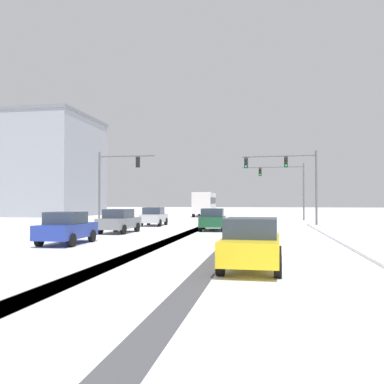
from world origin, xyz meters
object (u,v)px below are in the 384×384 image
Objects in this scene: bus_oncoming at (205,202)px; traffic_signal_far_right at (286,181)px; traffic_signal_near_right at (290,172)px; car_dark_green_second at (213,219)px; car_grey_third at (119,221)px; car_yellow_cab_fifth at (252,244)px; traffic_signal_near_left at (114,176)px; car_silver_lead at (154,216)px; office_building_far_left_block at (9,167)px; car_blue_fourth at (67,228)px.

traffic_signal_far_right is at bearing -45.86° from bus_oncoming.
traffic_signal_near_right reaches higher than car_dark_green_second.
car_grey_third and car_yellow_cab_fifth have the same top height.
traffic_signal_near_left is 25.65m from car_yellow_cab_fifth.
traffic_signal_near_left is 4.98m from car_silver_lead.
car_silver_lead is 37.50m from office_building_far_left_block.
traffic_signal_near_right is at bearing -91.04° from traffic_signal_far_right.
car_dark_green_second is 1.00× the size of car_grey_third.
bus_oncoming is at bearing 87.65° from car_silver_lead.
office_building_far_left_block is (-25.62, 23.50, 3.10)m from traffic_signal_near_left.
traffic_signal_far_right reaches higher than bus_oncoming.
office_building_far_left_block is at bearing 141.36° from car_dark_green_second.
traffic_signal_far_right is at bearing 42.50° from traffic_signal_near_left.
car_dark_green_second is 1.00× the size of car_yellow_cab_fifth.
car_blue_fourth is at bearing -53.50° from office_building_far_left_block.
car_blue_fourth is (-11.88, -17.74, -3.84)m from traffic_signal_near_right.
traffic_signal_near_right reaches higher than car_yellow_cab_fifth.
car_silver_lead is 0.37× the size of bus_oncoming.
traffic_signal_near_right is 24.60m from car_yellow_cab_fifth.
car_silver_lead and car_dark_green_second have the same top height.
traffic_signal_far_right is 36.43m from car_yellow_cab_fifth.
bus_oncoming is at bearing 88.43° from car_blue_fourth.
office_building_far_left_block reaches higher than bus_oncoming.
traffic_signal_far_right reaches higher than car_yellow_cab_fifth.
traffic_signal_far_right is at bearing 71.69° from car_dark_green_second.
office_building_far_left_block is at bearing 130.06° from car_yellow_cab_fifth.
car_dark_green_second and car_blue_fourth have the same top height.
office_building_far_left_block reaches higher than car_blue_fourth.
bus_oncoming is (1.13, 33.36, 1.18)m from car_grey_third.
traffic_signal_near_left is 1.55× the size of car_grey_third.
car_dark_green_second is at bearing -80.78° from bus_oncoming.
traffic_signal_far_right is 20.90m from traffic_signal_near_left.
traffic_signal_far_right is 1.70× the size of car_yellow_cab_fifth.
car_dark_green_second is at bearing 30.64° from car_grey_third.
car_blue_fourth is at bearing -123.80° from traffic_signal_near_right.
car_blue_fourth is (-5.97, -11.20, 0.00)m from car_dark_green_second.
traffic_signal_near_left is 0.25× the size of office_building_far_left_block.
traffic_signal_near_right is 1.56× the size of car_dark_green_second.
car_dark_green_second and car_grey_third have the same top height.
bus_oncoming is 30.61m from office_building_far_left_block.
car_blue_fourth is at bearing -78.03° from traffic_signal_near_left.
bus_oncoming reaches higher than car_grey_third.
traffic_signal_far_right reaches higher than car_silver_lead.
car_dark_green_second is 0.16× the size of office_building_far_left_block.
traffic_signal_near_left reaches higher than car_silver_lead.
car_silver_lead is at bearing -38.10° from office_building_far_left_block.
car_dark_green_second is (-6.13, -18.52, -3.67)m from traffic_signal_far_right.
car_blue_fourth is (-0.00, -7.67, 0.00)m from car_grey_third.
car_blue_fourth is (-0.11, -16.32, 0.00)m from car_silver_lead.
traffic_signal_far_right is 0.27× the size of office_building_far_left_block.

